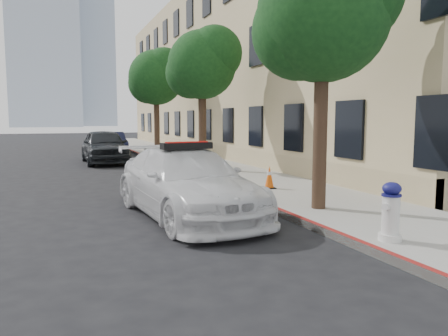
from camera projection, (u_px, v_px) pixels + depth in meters
name	position (u px, v px, depth m)	size (l,w,h in m)	color
ground	(167.00, 207.00, 10.38)	(120.00, 120.00, 0.00)	black
sidewalk	(190.00, 161.00, 20.93)	(3.20, 50.00, 0.15)	gray
curb_strip	(158.00, 162.00, 20.37)	(0.12, 50.00, 0.15)	maroon
building	(253.00, 72.00, 27.03)	(8.00, 36.00, 10.00)	tan
tower_left	(43.00, 14.00, 116.74)	(18.00, 14.00, 60.00)	#9EA8B7
tower_right	(90.00, 55.00, 136.21)	(14.00, 14.00, 44.00)	#9EA8B7
tree_near	(325.00, 14.00, 9.09)	(2.92, 2.82, 5.62)	black
tree_mid	(203.00, 64.00, 16.51)	(2.77, 2.64, 5.43)	black
tree_far	(157.00, 77.00, 23.90)	(3.10, 3.00, 5.81)	black
police_car	(187.00, 182.00, 9.35)	(2.52, 5.21, 1.61)	silver
parked_car_mid	(104.00, 146.00, 20.72)	(1.92, 4.77, 1.62)	black
parked_car_far	(112.00, 143.00, 26.17)	(1.40, 4.00, 1.32)	#161A38
fire_hydrant	(391.00, 212.00, 6.93)	(0.40, 0.36, 0.95)	silver
traffic_cone	(269.00, 177.00, 12.23)	(0.38, 0.38, 0.63)	black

